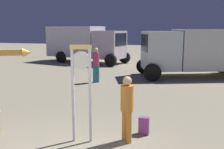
% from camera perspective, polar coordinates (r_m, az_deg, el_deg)
% --- Properties ---
extents(standing_clock, '(0.49, 0.17, 2.30)m').
position_cam_1_polar(standing_clock, '(5.96, -6.81, -1.90)').
color(standing_clock, silver).
rests_on(standing_clock, ground_plane).
extents(arrow_sign, '(0.95, 0.63, 2.33)m').
position_cam_1_polar(arrow_sign, '(6.99, -22.24, 0.46)').
color(arrow_sign, olive).
rests_on(arrow_sign, ground_plane).
extents(person_near_clock, '(0.30, 0.30, 1.58)m').
position_cam_1_polar(person_near_clock, '(6.03, 3.35, -6.95)').
color(person_near_clock, orange).
rests_on(person_near_clock, ground_plane).
extents(backpack, '(0.26, 0.20, 0.45)m').
position_cam_1_polar(backpack, '(6.71, 7.10, -11.22)').
color(backpack, '#86459A').
rests_on(backpack, ground_plane).
extents(person_distant, '(0.33, 0.33, 1.74)m').
position_cam_1_polar(person_distant, '(12.88, -3.56, 2.52)').
color(person_distant, teal).
rests_on(person_distant, ground_plane).
extents(box_truck_near, '(7.03, 3.93, 2.88)m').
position_cam_1_polar(box_truck_near, '(21.01, -6.17, 7.05)').
color(box_truck_near, silver).
rests_on(box_truck_near, ground_plane).
extents(box_truck_far, '(7.23, 4.49, 2.66)m').
position_cam_1_polar(box_truck_far, '(15.33, 19.62, 5.17)').
color(box_truck_far, silver).
rests_on(box_truck_far, ground_plane).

